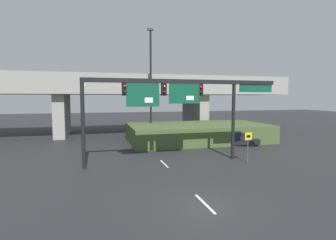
% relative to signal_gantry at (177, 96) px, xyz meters
% --- Properties ---
extents(ground_plane, '(160.00, 160.00, 0.00)m').
position_rel_signal_gantry_xyz_m(ground_plane, '(-1.03, -8.10, -5.29)').
color(ground_plane, '#262628').
extents(lane_markings, '(0.14, 26.36, 0.01)m').
position_rel_signal_gantry_xyz_m(lane_markings, '(-1.03, 3.94, -5.29)').
color(lane_markings, silver).
rests_on(lane_markings, ground).
extents(signal_gantry, '(15.70, 0.44, 6.55)m').
position_rel_signal_gantry_xyz_m(signal_gantry, '(0.00, 0.00, 0.00)').
color(signal_gantry, black).
rests_on(signal_gantry, ground).
extents(speed_limit_sign, '(0.60, 0.11, 2.47)m').
position_rel_signal_gantry_xyz_m(speed_limit_sign, '(5.41, -1.49, -3.69)').
color(speed_limit_sign, '#4C4C4C').
rests_on(speed_limit_sign, ground).
extents(highway_light_pole_near, '(0.70, 0.36, 13.38)m').
position_rel_signal_gantry_xyz_m(highway_light_pole_near, '(0.40, 12.09, 1.77)').
color(highway_light_pole_near, black).
rests_on(highway_light_pole_near, ground).
extents(overpass_bridge, '(44.66, 9.64, 8.13)m').
position_rel_signal_gantry_xyz_m(overpass_bridge, '(-1.03, 18.08, 0.62)').
color(overpass_bridge, gray).
rests_on(overpass_bridge, ground).
extents(grass_embankment, '(16.01, 8.74, 2.01)m').
position_rel_signal_gantry_xyz_m(grass_embankment, '(5.44, 9.31, -4.29)').
color(grass_embankment, '#42562D').
rests_on(grass_embankment, ground).
extents(parked_sedan_near_right, '(5.08, 2.90, 1.44)m').
position_rel_signal_gantry_xyz_m(parked_sedan_near_right, '(8.31, 5.67, -4.63)').
color(parked_sedan_near_right, black).
rests_on(parked_sedan_near_right, ground).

